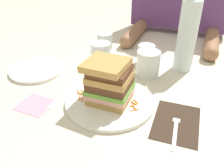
{
  "coord_description": "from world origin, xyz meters",
  "views": [
    {
      "loc": [
        0.22,
        -0.54,
        0.43
      ],
      "look_at": [
        -0.0,
        0.03,
        0.05
      ],
      "focal_mm": 38.22,
      "sensor_mm": 36.0,
      "label": 1
    }
  ],
  "objects_px": {
    "juice_glass": "(148,64)",
    "knife": "(64,92)",
    "main_plate": "(108,102)",
    "empty_tumbler_2": "(105,41)",
    "empty_tumbler_0": "(146,54)",
    "napkin_pink": "(35,105)",
    "fork": "(176,126)",
    "empty_tumbler_1": "(101,52)",
    "side_plate": "(37,70)",
    "napkin_dark": "(176,122)",
    "sandwich": "(108,82)",
    "water_bottle": "(188,33)"
  },
  "relations": [
    {
      "from": "juice_glass",
      "to": "knife",
      "type": "bearing_deg",
      "value": -136.0
    },
    {
      "from": "main_plate",
      "to": "empty_tumbler_2",
      "type": "xyz_separation_m",
      "value": [
        -0.17,
        0.38,
        0.03
      ]
    },
    {
      "from": "knife",
      "to": "empty_tumbler_0",
      "type": "relative_size",
      "value": 2.64
    },
    {
      "from": "napkin_pink",
      "to": "fork",
      "type": "bearing_deg",
      "value": 7.17
    },
    {
      "from": "empty_tumbler_1",
      "to": "napkin_pink",
      "type": "relative_size",
      "value": 0.82
    },
    {
      "from": "main_plate",
      "to": "knife",
      "type": "xyz_separation_m",
      "value": [
        -0.16,
        0.0,
        -0.0
      ]
    },
    {
      "from": "napkin_pink",
      "to": "main_plate",
      "type": "bearing_deg",
      "value": 22.98
    },
    {
      "from": "fork",
      "to": "empty_tumbler_0",
      "type": "distance_m",
      "value": 0.38
    },
    {
      "from": "fork",
      "to": "side_plate",
      "type": "height_order",
      "value": "side_plate"
    },
    {
      "from": "napkin_pink",
      "to": "empty_tumbler_0",
      "type": "bearing_deg",
      "value": 58.94
    },
    {
      "from": "empty_tumbler_0",
      "to": "side_plate",
      "type": "distance_m",
      "value": 0.42
    },
    {
      "from": "napkin_dark",
      "to": "side_plate",
      "type": "height_order",
      "value": "side_plate"
    },
    {
      "from": "knife",
      "to": "empty_tumbler_2",
      "type": "xyz_separation_m",
      "value": [
        -0.02,
        0.38,
        0.03
      ]
    },
    {
      "from": "empty_tumbler_1",
      "to": "knife",
      "type": "bearing_deg",
      "value": -93.47
    },
    {
      "from": "knife",
      "to": "empty_tumbler_2",
      "type": "height_order",
      "value": "empty_tumbler_2"
    },
    {
      "from": "fork",
      "to": "empty_tumbler_2",
      "type": "distance_m",
      "value": 0.57
    },
    {
      "from": "fork",
      "to": "knife",
      "type": "bearing_deg",
      "value": 173.98
    },
    {
      "from": "juice_glass",
      "to": "napkin_pink",
      "type": "xyz_separation_m",
      "value": [
        -0.27,
        -0.3,
        -0.04
      ]
    },
    {
      "from": "sandwich",
      "to": "knife",
      "type": "bearing_deg",
      "value": 178.55
    },
    {
      "from": "juice_glass",
      "to": "empty_tumbler_2",
      "type": "bearing_deg",
      "value": 144.83
    },
    {
      "from": "main_plate",
      "to": "fork",
      "type": "distance_m",
      "value": 0.21
    },
    {
      "from": "napkin_dark",
      "to": "side_plate",
      "type": "distance_m",
      "value": 0.54
    },
    {
      "from": "juice_glass",
      "to": "water_bottle",
      "type": "bearing_deg",
      "value": 39.88
    },
    {
      "from": "knife",
      "to": "empty_tumbler_2",
      "type": "relative_size",
      "value": 2.83
    },
    {
      "from": "napkin_pink",
      "to": "sandwich",
      "type": "bearing_deg",
      "value": 22.99
    },
    {
      "from": "napkin_pink",
      "to": "knife",
      "type": "bearing_deg",
      "value": 62.47
    },
    {
      "from": "empty_tumbler_1",
      "to": "main_plate",
      "type": "bearing_deg",
      "value": -62.2
    },
    {
      "from": "napkin_dark",
      "to": "knife",
      "type": "relative_size",
      "value": 0.87
    },
    {
      "from": "sandwich",
      "to": "empty_tumbler_2",
      "type": "height_order",
      "value": "sandwich"
    },
    {
      "from": "fork",
      "to": "empty_tumbler_0",
      "type": "bearing_deg",
      "value": 116.47
    },
    {
      "from": "fork",
      "to": "water_bottle",
      "type": "bearing_deg",
      "value": 94.96
    },
    {
      "from": "juice_glass",
      "to": "side_plate",
      "type": "bearing_deg",
      "value": -162.3
    },
    {
      "from": "empty_tumbler_1",
      "to": "empty_tumbler_2",
      "type": "bearing_deg",
      "value": 105.48
    },
    {
      "from": "knife",
      "to": "main_plate",
      "type": "bearing_deg",
      "value": -1.33
    },
    {
      "from": "knife",
      "to": "empty_tumbler_0",
      "type": "xyz_separation_m",
      "value": [
        0.19,
        0.3,
        0.04
      ]
    },
    {
      "from": "fork",
      "to": "juice_glass",
      "type": "relative_size",
      "value": 1.81
    },
    {
      "from": "main_plate",
      "to": "empty_tumbler_2",
      "type": "relative_size",
      "value": 3.78
    },
    {
      "from": "fork",
      "to": "empty_tumbler_2",
      "type": "height_order",
      "value": "empty_tumbler_2"
    },
    {
      "from": "empty_tumbler_0",
      "to": "empty_tumbler_2",
      "type": "distance_m",
      "value": 0.22
    },
    {
      "from": "empty_tumbler_1",
      "to": "napkin_pink",
      "type": "distance_m",
      "value": 0.36
    },
    {
      "from": "fork",
      "to": "empty_tumbler_2",
      "type": "relative_size",
      "value": 2.35
    },
    {
      "from": "napkin_dark",
      "to": "knife",
      "type": "distance_m",
      "value": 0.36
    },
    {
      "from": "main_plate",
      "to": "side_plate",
      "type": "bearing_deg",
      "value": 164.31
    },
    {
      "from": "napkin_dark",
      "to": "empty_tumbler_1",
      "type": "distance_m",
      "value": 0.44
    },
    {
      "from": "napkin_dark",
      "to": "water_bottle",
      "type": "xyz_separation_m",
      "value": [
        -0.03,
        0.32,
        0.14
      ]
    },
    {
      "from": "empty_tumbler_1",
      "to": "napkin_pink",
      "type": "bearing_deg",
      "value": -100.09
    },
    {
      "from": "juice_glass",
      "to": "empty_tumbler_2",
      "type": "height_order",
      "value": "juice_glass"
    },
    {
      "from": "knife",
      "to": "juice_glass",
      "type": "relative_size",
      "value": 2.18
    },
    {
      "from": "napkin_dark",
      "to": "fork",
      "type": "height_order",
      "value": "fork"
    },
    {
      "from": "knife",
      "to": "empty_tumbler_1",
      "type": "distance_m",
      "value": 0.26
    }
  ]
}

